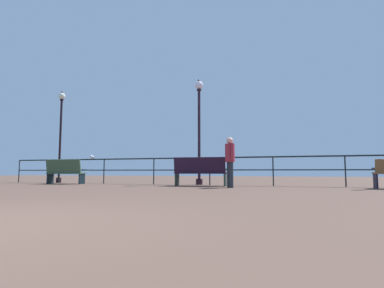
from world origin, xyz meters
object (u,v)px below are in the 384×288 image
object	(u,v)px
lamppost_center	(199,122)
person_by_bench	(230,159)
bench_near_left	(200,170)
bench_far_left	(65,171)
seagull_on_rail	(92,157)
lamppost_left	(61,127)

from	to	relation	value
lamppost_center	person_by_bench	world-z (taller)	lamppost_center
bench_near_left	bench_far_left	bearing A→B (deg)	179.93
bench_far_left	bench_near_left	distance (m)	5.63
person_by_bench	lamppost_center	bearing A→B (deg)	130.76
lamppost_center	seagull_on_rail	world-z (taller)	lamppost_center
person_by_bench	bench_far_left	bearing A→B (deg)	174.14
lamppost_left	person_by_bench	xyz separation A→B (m)	(8.01, -1.76, -1.59)
seagull_on_rail	bench_far_left	bearing A→B (deg)	-126.15
bench_far_left	bench_near_left	bearing A→B (deg)	-0.07
lamppost_left	seagull_on_rail	xyz separation A→B (m)	(1.85, -0.19, -1.38)
person_by_bench	seagull_on_rail	size ratio (longest dim) A/B	4.37
bench_far_left	lamppost_center	bearing A→B (deg)	11.35
seagull_on_rail	lamppost_center	bearing A→B (deg)	2.35
lamppost_center	person_by_bench	size ratio (longest dim) A/B	2.63
bench_far_left	person_by_bench	distance (m)	6.84
bench_far_left	lamppost_left	world-z (taller)	lamppost_left
bench_near_left	lamppost_left	xyz separation A→B (m)	(-6.84, 1.07, 1.95)
bench_near_left	lamppost_left	size ratio (longest dim) A/B	0.43
bench_near_left	person_by_bench	xyz separation A→B (m)	(1.17, -0.69, 0.36)
lamppost_left	lamppost_center	xyz separation A→B (m)	(6.50, 0.00, -0.10)
lamppost_left	person_by_bench	size ratio (longest dim) A/B	2.67
bench_near_left	lamppost_left	distance (m)	7.20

